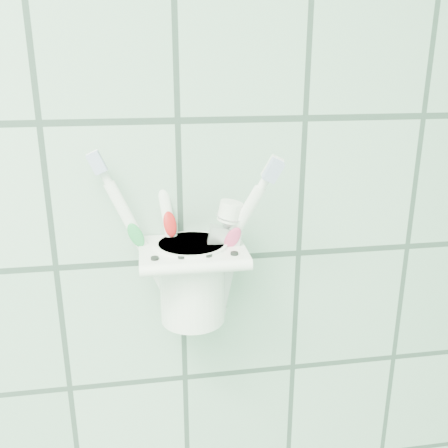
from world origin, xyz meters
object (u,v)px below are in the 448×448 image
object	(u,v)px
toothbrush_orange	(189,221)
toothpaste_tube	(208,249)
toothbrush_pink	(175,227)
holder_bracket	(192,253)
toothbrush_blue	(183,230)
cup	(192,279)

from	to	relation	value
toothbrush_orange	toothpaste_tube	xyz separation A→B (m)	(0.02, -0.02, -0.03)
toothbrush_pink	toothpaste_tube	distance (m)	0.05
holder_bracket	toothbrush_blue	distance (m)	0.03
cup	toothbrush_pink	bearing A→B (deg)	162.45
holder_bracket	toothbrush_pink	xyz separation A→B (m)	(-0.02, 0.01, 0.03)
toothbrush_blue	toothbrush_pink	bearing A→B (deg)	110.02
toothpaste_tube	toothbrush_blue	bearing A→B (deg)	-160.89
cup	toothbrush_pink	size ratio (longest dim) A/B	0.47
toothbrush_orange	cup	bearing A→B (deg)	-87.87
toothbrush_blue	holder_bracket	bearing A→B (deg)	15.84
toothbrush_pink	toothpaste_tube	world-z (taller)	toothbrush_pink
holder_bracket	toothpaste_tube	distance (m)	0.02
toothpaste_tube	toothbrush_pink	bearing A→B (deg)	174.01
toothbrush_pink	toothpaste_tube	size ratio (longest dim) A/B	1.42
holder_bracket	toothbrush_orange	world-z (taller)	toothbrush_orange
holder_bracket	cup	size ratio (longest dim) A/B	1.22
toothbrush_pink	toothbrush_blue	bearing A→B (deg)	-60.72
cup	toothpaste_tube	xyz separation A→B (m)	(0.02, -0.00, 0.04)
toothbrush_blue	toothbrush_orange	distance (m)	0.03
holder_bracket	toothbrush_orange	bearing A→B (deg)	91.23
holder_bracket	toothbrush_blue	size ratio (longest dim) A/B	0.57
cup	toothbrush_orange	distance (m)	0.07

